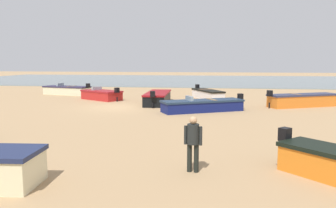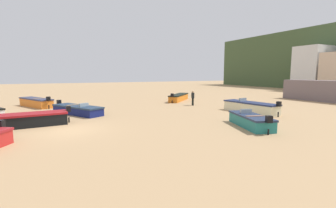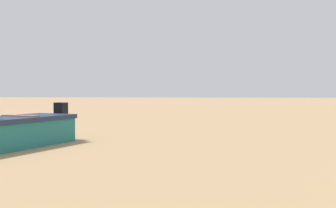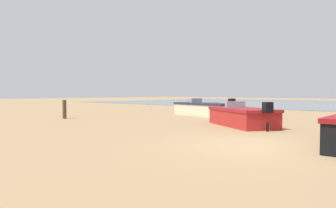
# 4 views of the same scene
# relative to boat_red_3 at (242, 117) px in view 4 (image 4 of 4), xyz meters

# --- Properties ---
(ground_plane) EXTENTS (160.00, 160.00, 0.00)m
(ground_plane) POSITION_rel_boat_red_3_xyz_m (-2.76, 4.24, -0.41)
(ground_plane) COLOR tan
(boat_red_3) EXTENTS (3.98, 3.32, 1.11)m
(boat_red_3) POSITION_rel_boat_red_3_xyz_m (0.00, 0.00, 0.00)
(boat_red_3) COLOR red
(boat_red_3) RESTS_ON ground
(boat_cream_9) EXTENTS (5.03, 2.60, 1.14)m
(boat_cream_9) POSITION_rel_boat_red_3_xyz_m (4.84, -3.74, 0.02)
(boat_cream_9) COLOR beige
(boat_cream_9) RESTS_ON ground
(mooring_post_near_water) EXTENTS (0.21, 0.21, 1.06)m
(mooring_post_near_water) POSITION_rel_boat_red_3_xyz_m (9.28, 3.46, 0.12)
(mooring_post_near_water) COLOR #46392C
(mooring_post_near_water) RESTS_ON ground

